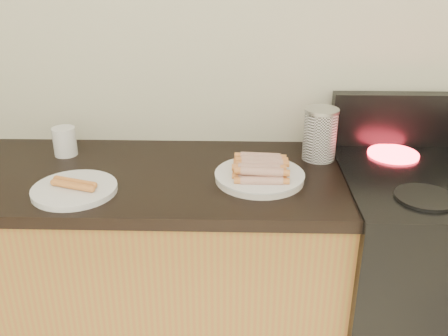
{
  "coord_description": "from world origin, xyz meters",
  "views": [
    {
      "loc": [
        0.04,
        0.16,
        1.61
      ],
      "look_at": [
        0.0,
        1.62,
        0.95
      ],
      "focal_mm": 40.0,
      "sensor_mm": 36.0,
      "label": 1
    }
  ],
  "objects_px": {
    "main_plate": "(259,177)",
    "side_plate": "(75,190)",
    "canister": "(320,134)",
    "mug": "(65,141)",
    "stove": "(435,287)"
  },
  "relations": [
    {
      "from": "canister",
      "to": "stove",
      "type": "bearing_deg",
      "value": -19.76
    },
    {
      "from": "main_plate",
      "to": "side_plate",
      "type": "height_order",
      "value": "same"
    },
    {
      "from": "stove",
      "to": "canister",
      "type": "relative_size",
      "value": 4.86
    },
    {
      "from": "canister",
      "to": "mug",
      "type": "xyz_separation_m",
      "value": [
        -0.92,
        0.01,
        -0.04
      ]
    },
    {
      "from": "stove",
      "to": "main_plate",
      "type": "distance_m",
      "value": 0.8
    },
    {
      "from": "main_plate",
      "to": "mug",
      "type": "xyz_separation_m",
      "value": [
        -0.71,
        0.2,
        0.04
      ]
    },
    {
      "from": "main_plate",
      "to": "canister",
      "type": "bearing_deg",
      "value": 40.77
    },
    {
      "from": "stove",
      "to": "canister",
      "type": "height_order",
      "value": "canister"
    },
    {
      "from": "stove",
      "to": "canister",
      "type": "bearing_deg",
      "value": 160.24
    },
    {
      "from": "mug",
      "to": "stove",
      "type": "bearing_deg",
      "value": -7.07
    },
    {
      "from": "canister",
      "to": "mug",
      "type": "bearing_deg",
      "value": 179.34
    },
    {
      "from": "main_plate",
      "to": "stove",
      "type": "bearing_deg",
      "value": 2.62
    },
    {
      "from": "side_plate",
      "to": "mug",
      "type": "height_order",
      "value": "mug"
    },
    {
      "from": "main_plate",
      "to": "canister",
      "type": "xyz_separation_m",
      "value": [
        0.22,
        0.19,
        0.08
      ]
    },
    {
      "from": "stove",
      "to": "mug",
      "type": "xyz_separation_m",
      "value": [
        -1.37,
        0.17,
        0.5
      ]
    }
  ]
}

